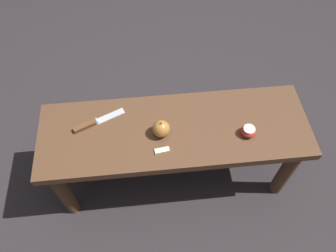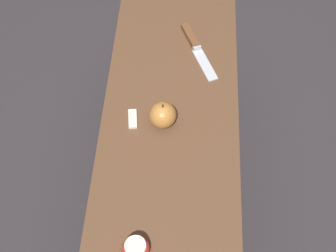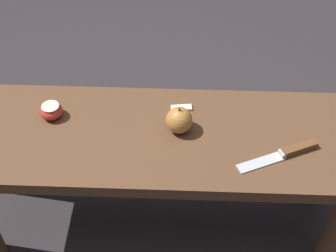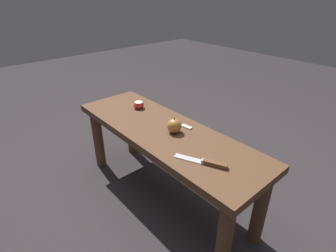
{
  "view_description": "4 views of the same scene",
  "coord_description": "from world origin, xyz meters",
  "px_view_note": "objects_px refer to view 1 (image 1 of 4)",
  "views": [
    {
      "loc": [
        -0.11,
        -0.8,
        1.7
      ],
      "look_at": [
        -0.03,
        -0.0,
        0.5
      ],
      "focal_mm": 35.0,
      "sensor_mm": 36.0,
      "label": 1
    },
    {
      "loc": [
        0.68,
        0.04,
        1.59
      ],
      "look_at": [
        -0.03,
        -0.0,
        0.5
      ],
      "focal_mm": 50.0,
      "sensor_mm": 36.0,
      "label": 2
    },
    {
      "loc": [
        -0.07,
        0.92,
        1.46
      ],
      "look_at": [
        -0.03,
        -0.0,
        0.5
      ],
      "focal_mm": 50.0,
      "sensor_mm": 36.0,
      "label": 3
    },
    {
      "loc": [
        -0.96,
        0.81,
        1.16
      ],
      "look_at": [
        -0.03,
        -0.0,
        0.5
      ],
      "focal_mm": 28.0,
      "sensor_mm": 36.0,
      "label": 4
    }
  ],
  "objects_px": {
    "wooden_bench": "(174,139)",
    "knife": "(92,123)",
    "apple_cut": "(248,131)",
    "apple_whole": "(161,129)"
  },
  "relations": [
    {
      "from": "wooden_bench",
      "to": "apple_whole",
      "type": "distance_m",
      "value": 0.14
    },
    {
      "from": "knife",
      "to": "apple_whole",
      "type": "relative_size",
      "value": 2.67
    },
    {
      "from": "knife",
      "to": "apple_cut",
      "type": "relative_size",
      "value": 3.49
    },
    {
      "from": "knife",
      "to": "apple_cut",
      "type": "bearing_deg",
      "value": -33.94
    },
    {
      "from": "wooden_bench",
      "to": "apple_cut",
      "type": "bearing_deg",
      "value": -10.73
    },
    {
      "from": "wooden_bench",
      "to": "apple_cut",
      "type": "relative_size",
      "value": 18.34
    },
    {
      "from": "apple_whole",
      "to": "wooden_bench",
      "type": "bearing_deg",
      "value": 17.79
    },
    {
      "from": "knife",
      "to": "apple_whole",
      "type": "distance_m",
      "value": 0.32
    },
    {
      "from": "wooden_bench",
      "to": "knife",
      "type": "distance_m",
      "value": 0.39
    },
    {
      "from": "wooden_bench",
      "to": "knife",
      "type": "xyz_separation_m",
      "value": [
        -0.37,
        0.06,
        0.1
      ]
    }
  ]
}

